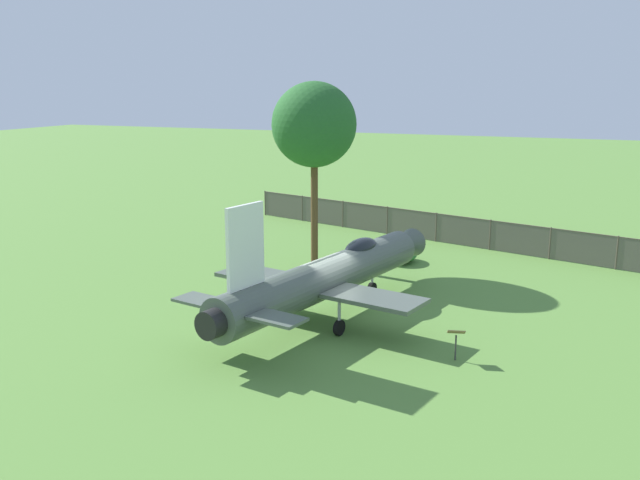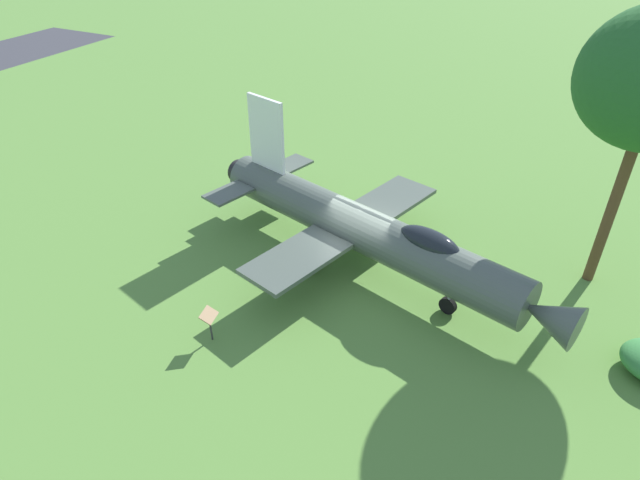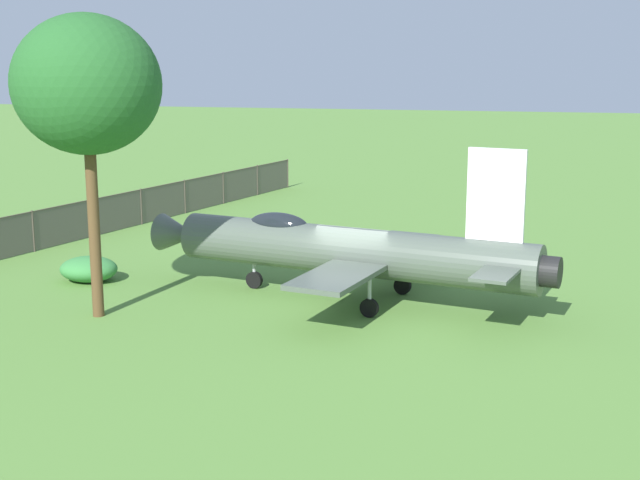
{
  "view_description": "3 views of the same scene",
  "coord_description": "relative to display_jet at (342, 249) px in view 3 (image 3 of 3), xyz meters",
  "views": [
    {
      "loc": [
        -24.79,
        -9.7,
        9.35
      ],
      "look_at": [
        3.01,
        1.41,
        2.5
      ],
      "focal_mm": 38.94,
      "sensor_mm": 36.0,
      "label": 1
    },
    {
      "loc": [
        6.73,
        -14.69,
        12.07
      ],
      "look_at": [
        -0.86,
        -1.44,
        1.76
      ],
      "focal_mm": 30.13,
      "sensor_mm": 36.0,
      "label": 2
    },
    {
      "loc": [
        -5.4,
        28.56,
        8.24
      ],
      "look_at": [
        1.03,
        0.3,
        2.11
      ],
      "focal_mm": 50.14,
      "sensor_mm": 36.0,
      "label": 3
    }
  ],
  "objects": [
    {
      "name": "shade_tree",
      "position": [
        7.18,
        3.6,
        5.47
      ],
      "size": [
        4.59,
        4.18,
        9.39
      ],
      "color": "brown",
      "rests_on": "ground_plane"
    },
    {
      "name": "shrub_near_fence",
      "position": [
        9.52,
        -0.34,
        -1.29
      ],
      "size": [
        2.13,
        1.8,
        0.92
      ],
      "color": "#387F3D",
      "rests_on": "ground_plane"
    },
    {
      "name": "ground_plane",
      "position": [
        -0.35,
        0.08,
        -1.75
      ],
      "size": [
        200.0,
        200.0,
        0.0
      ],
      "primitive_type": "plane",
      "color": "#568438"
    },
    {
      "name": "perimeter_fence",
      "position": [
        13.59,
        -6.0,
        -0.82
      ],
      "size": [
        10.6,
        36.47,
        1.75
      ],
      "rotation": [
        0.0,
        0.0,
        7.57
      ],
      "color": "#4C4238",
      "rests_on": "ground_plane"
    },
    {
      "name": "display_jet",
      "position": [
        0.0,
        0.0,
        0.0
      ],
      "size": [
        14.43,
        9.21,
        5.37
      ],
      "rotation": [
        0.0,
        0.0,
        6.06
      ],
      "color": "#4C564C",
      "rests_on": "ground_plane"
    },
    {
      "name": "info_plaque",
      "position": [
        -2.67,
        -5.66,
        -0.9
      ],
      "size": [
        0.53,
        0.68,
        1.14
      ],
      "color": "#333333",
      "rests_on": "ground_plane"
    }
  ]
}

